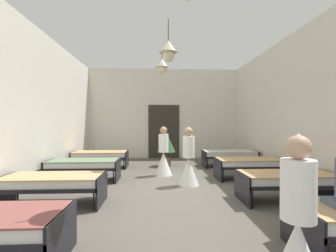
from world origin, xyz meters
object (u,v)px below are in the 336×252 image
Objects in this scene: potted_plant at (166,145)px; bed_right_row_2 at (250,163)px; bed_right_row_3 at (229,154)px; nurse_mid_aisle at (164,158)px; bed_left_row_3 at (100,155)px; nurse_near_aisle at (189,164)px; nurse_far_aisle at (298,239)px; bed_right_row_1 at (287,179)px; bed_left_row_2 at (84,165)px; bed_left_row_1 at (53,182)px.

bed_right_row_2 is at bearing -41.91° from potted_plant.
bed_right_row_3 is 1.28× the size of nurse_mid_aisle.
bed_left_row_3 is at bearing -21.05° from nurse_mid_aisle.
nurse_near_aisle and nurse_far_aisle have the same top height.
bed_right_row_1 and bed_left_row_2 have the same top height.
potted_plant reaches higher than bed_right_row_1.
bed_right_row_1 is 6.00m from bed_left_row_3.
nurse_near_aisle reaches higher than bed_right_row_3.
nurse_far_aisle is at bearing -81.87° from potted_plant.
bed_left_row_2 and bed_left_row_3 have the same top height.
nurse_far_aisle is at bearing -102.13° from bed_right_row_3.
bed_right_row_3 is 2.77m from nurse_mid_aisle.
nurse_far_aisle reaches higher than bed_right_row_2.
nurse_mid_aisle is 1.00× the size of nurse_far_aisle.
nurse_near_aisle is at bearing -41.49° from bed_left_row_3.
bed_left_row_1 is at bearing -157.73° from bed_right_row_2.
bed_left_row_1 is 3.10m from nurse_near_aisle.
bed_right_row_1 is 1.28× the size of nurse_mid_aisle.
bed_left_row_2 is 1.54× the size of potted_plant.
bed_right_row_2 is (4.64, 0.00, 0.00)m from bed_left_row_2.
bed_right_row_1 is at bearing 0.00° from bed_left_row_1.
bed_left_row_3 is 2.57m from nurse_mid_aisle.
nurse_far_aisle is (1.07, -5.02, 0.00)m from nurse_mid_aisle.
nurse_far_aisle is (-1.36, -4.45, 0.09)m from bed_right_row_2.
bed_left_row_2 is 5.01m from bed_right_row_3.
bed_right_row_2 is 1.92m from nurse_near_aisle.
potted_plant is at bearing 59.35° from bed_left_row_1.
nurse_near_aisle is at bearing -162.19° from bed_right_row_2.
bed_left_row_2 is (0.00, 1.90, 0.00)m from bed_left_row_1.
bed_right_row_2 and bed_left_row_3 have the same top height.
bed_left_row_3 is 3.76m from nurse_near_aisle.
nurse_near_aisle reaches higher than bed_left_row_2.
nurse_far_aisle is 6.58m from potted_plant.
bed_right_row_3 is 1.28× the size of nurse_far_aisle.
potted_plant is (2.35, 0.16, 0.36)m from bed_left_row_3.
nurse_far_aisle is (-1.36, -2.55, 0.09)m from bed_right_row_1.
nurse_far_aisle reaches higher than bed_left_row_3.
nurse_far_aisle reaches higher than bed_left_row_1.
nurse_far_aisle is at bearing -62.70° from bed_left_row_3.
bed_left_row_2 is 1.00× the size of bed_right_row_2.
bed_right_row_1 is 1.00× the size of bed_right_row_2.
nurse_mid_aisle reaches higher than bed_right_row_3.
bed_left_row_3 is 1.28× the size of nurse_far_aisle.
bed_left_row_2 is 1.28× the size of nurse_far_aisle.
nurse_near_aisle is 1.20× the size of potted_plant.
bed_right_row_1 is (4.64, 0.00, 0.00)m from bed_left_row_1.
bed_right_row_1 is 3.48m from nurse_mid_aisle.
bed_left_row_2 is 1.28× the size of nurse_mid_aisle.
nurse_mid_aisle is at bearing 50.63° from nurse_near_aisle.
bed_right_row_1 is at bearing -102.58° from nurse_near_aisle.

